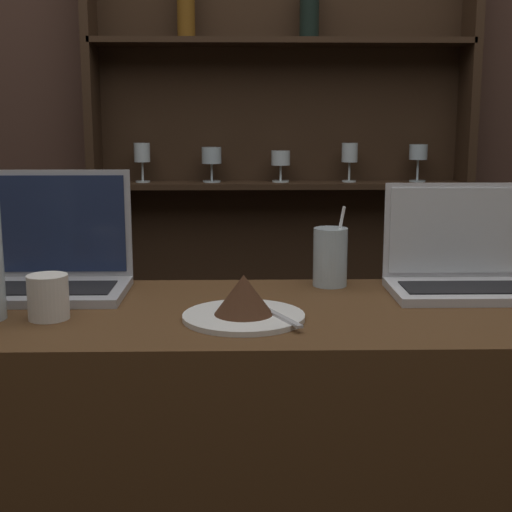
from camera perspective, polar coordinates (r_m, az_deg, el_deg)
name	(u,v)px	position (r m, az deg, el deg)	size (l,w,h in m)	color
back_wall	(258,115)	(2.71, 0.18, 11.24)	(7.00, 0.06, 2.70)	#4C3328
back_shelf	(279,201)	(2.65, 1.86, 4.41)	(1.37, 0.18, 2.00)	#332114
laptop_near	(50,264)	(1.58, -16.12, -0.64)	(0.33, 0.22, 0.26)	#ADADB2
laptop_far	(459,267)	(1.58, 15.93, -0.87)	(0.30, 0.20, 0.23)	silver
cake_plate	(244,303)	(1.31, -0.98, -3.76)	(0.23, 0.23, 0.08)	white
water_glass	(330,257)	(1.58, 5.96, -0.07)	(0.08, 0.08, 0.18)	silver
coffee_cup	(48,297)	(1.37, -16.29, -3.17)	(0.08, 0.08, 0.08)	silver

